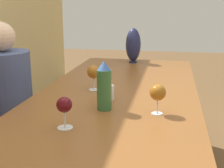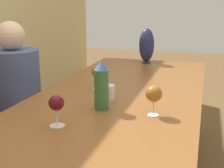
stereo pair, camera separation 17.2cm
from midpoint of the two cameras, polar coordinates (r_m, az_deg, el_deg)
dining_table at (r=1.71m, az=-3.30°, el=-5.81°), size 2.85×0.97×0.75m
water_bottle at (r=1.58m, az=-4.55°, el=-0.46°), size 0.08×0.08×0.25m
water_tumbler at (r=1.76m, az=-3.47°, el=-1.62°), size 0.07×0.07×0.09m
vase at (r=2.86m, az=2.18°, el=7.12°), size 0.14×0.14×0.32m
wine_glass_0 at (r=1.38m, az=-12.28°, el=-3.98°), size 0.07×0.07×0.14m
wine_glass_1 at (r=1.52m, az=5.20°, el=-1.68°), size 0.08×0.08×0.15m
wine_glass_3 at (r=1.95m, az=-5.88°, el=2.11°), size 0.08×0.08×0.16m
person_far at (r=2.30m, az=-20.55°, el=-3.14°), size 0.36×0.36×1.16m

